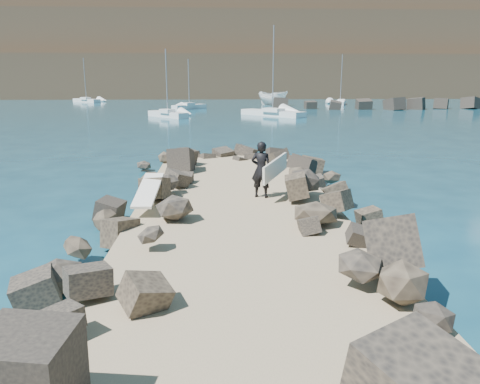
{
  "coord_description": "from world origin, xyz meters",
  "views": [
    {
      "loc": [
        -0.6,
        -12.6,
        4.31
      ],
      "look_at": [
        0.0,
        -1.0,
        1.5
      ],
      "focal_mm": 35.0,
      "sensor_mm": 36.0,
      "label": 1
    }
  ],
  "objects_px": {
    "surfboard_resting": "(148,194)",
    "sailboat_e": "(86,100)",
    "boat_imported": "(273,98)",
    "surfer_with_board": "(263,169)"
  },
  "relations": [
    {
      "from": "sailboat_e",
      "to": "surfboard_resting",
      "type": "bearing_deg",
      "value": -73.97
    },
    {
      "from": "boat_imported",
      "to": "sailboat_e",
      "type": "bearing_deg",
      "value": 120.78
    },
    {
      "from": "surfboard_resting",
      "to": "boat_imported",
      "type": "relative_size",
      "value": 0.37
    },
    {
      "from": "boat_imported",
      "to": "sailboat_e",
      "type": "relative_size",
      "value": 0.75
    },
    {
      "from": "surfboard_resting",
      "to": "surfer_with_board",
      "type": "relative_size",
      "value": 1.12
    },
    {
      "from": "boat_imported",
      "to": "surfer_with_board",
      "type": "xyz_separation_m",
      "value": [
        -8.24,
        -65.24,
        0.31
      ]
    },
    {
      "from": "surfboard_resting",
      "to": "surfer_with_board",
      "type": "distance_m",
      "value": 3.71
    },
    {
      "from": "surfboard_resting",
      "to": "sailboat_e",
      "type": "bearing_deg",
      "value": 108.94
    },
    {
      "from": "surfboard_resting",
      "to": "sailboat_e",
      "type": "height_order",
      "value": "sailboat_e"
    },
    {
      "from": "surfboard_resting",
      "to": "sailboat_e",
      "type": "xyz_separation_m",
      "value": [
        -22.42,
        78.04,
        -0.69
      ]
    }
  ]
}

